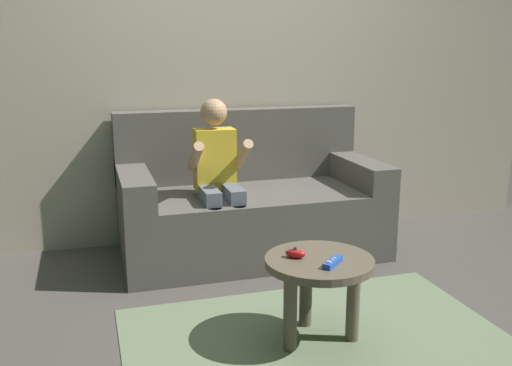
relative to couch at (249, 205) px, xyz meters
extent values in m
plane|color=#4C4742|center=(-0.07, -1.07, -0.31)|extent=(9.55, 9.55, 0.00)
cube|color=#B2A38E|center=(-0.07, 0.39, 0.94)|extent=(4.77, 0.05, 2.50)
cube|color=#56514C|center=(0.00, -0.06, -0.10)|extent=(1.63, 0.80, 0.42)
cube|color=#56514C|center=(0.00, 0.26, 0.35)|extent=(1.63, 0.16, 0.48)
cube|color=#56514C|center=(-0.72, -0.06, 0.20)|extent=(0.18, 0.80, 0.17)
cube|color=#56514C|center=(0.72, -0.06, 0.20)|extent=(0.18, 0.80, 0.17)
cylinder|color=slate|center=(-0.31, -0.39, -0.10)|extent=(0.08, 0.08, 0.42)
cylinder|color=slate|center=(-0.17, -0.39, -0.10)|extent=(0.08, 0.08, 0.42)
cube|color=slate|center=(-0.31, -0.24, 0.15)|extent=(0.09, 0.30, 0.09)
cube|color=slate|center=(-0.17, -0.24, 0.15)|extent=(0.09, 0.30, 0.09)
cube|color=gold|center=(-0.24, -0.10, 0.33)|extent=(0.24, 0.14, 0.36)
cylinder|color=tan|center=(-0.39, -0.23, 0.38)|extent=(0.06, 0.26, 0.21)
cylinder|color=tan|center=(-0.10, -0.23, 0.38)|extent=(0.06, 0.26, 0.21)
sphere|color=tan|center=(-0.24, -0.10, 0.61)|extent=(0.16, 0.16, 0.16)
cylinder|color=brown|center=(-0.03, -1.21, 0.07)|extent=(0.48, 0.48, 0.04)
cylinder|color=brown|center=(-0.18, -1.26, -0.13)|extent=(0.06, 0.06, 0.36)
cylinder|color=brown|center=(0.12, -1.26, -0.13)|extent=(0.06, 0.06, 0.36)
cylinder|color=brown|center=(-0.03, -1.07, -0.13)|extent=(0.06, 0.06, 0.36)
cube|color=#6B7A5B|center=(-0.03, -1.21, -0.30)|extent=(1.73, 1.13, 0.01)
cube|color=blue|center=(-0.01, -1.30, 0.10)|extent=(0.13, 0.12, 0.02)
cylinder|color=#99999E|center=(-0.04, -1.33, 0.11)|extent=(0.02, 0.02, 0.00)
cylinder|color=silver|center=(-0.01, -1.30, 0.11)|extent=(0.01, 0.01, 0.00)
cylinder|color=silver|center=(0.01, -1.29, 0.11)|extent=(0.01, 0.01, 0.00)
ellipsoid|color=red|center=(-0.13, -1.18, 0.11)|extent=(0.10, 0.09, 0.04)
cylinder|color=#4C4C51|center=(-0.13, -1.18, 0.13)|extent=(0.02, 0.02, 0.01)
camera|label=1|loc=(-0.97, -3.38, 0.98)|focal=39.96mm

